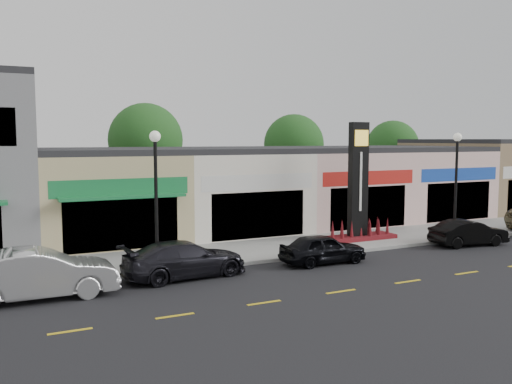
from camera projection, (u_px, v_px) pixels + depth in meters
ground at (359, 265)px, 22.84m from camera, size 120.00×120.00×0.00m
sidewalk at (306, 245)px, 26.72m from camera, size 52.00×4.30×0.15m
curb at (331, 254)px, 24.71m from camera, size 52.00×0.20×0.15m
shop_beige at (102, 193)px, 29.17m from camera, size 7.00×10.85×4.80m
shop_cream at (222, 188)px, 32.22m from camera, size 7.00×10.01×4.80m
shop_pink_w at (322, 184)px, 35.27m from camera, size 7.00×10.01×4.80m
shop_pink_e at (405, 180)px, 38.31m from camera, size 7.00×10.01×4.80m
shop_tan at (477, 174)px, 41.33m from camera, size 7.00×10.01×5.30m
tree_rear_west at (146, 140)px, 38.05m from camera, size 5.20×5.20×7.83m
tree_rear_mid at (294, 144)px, 43.30m from camera, size 4.80×4.80×7.29m
tree_rear_east at (392, 147)px, 47.67m from camera, size 4.60×4.60×6.94m
lamp_west_near at (156, 185)px, 21.26m from camera, size 0.44×0.44×5.47m
lamp_east_near at (456, 174)px, 28.21m from camera, size 0.44×0.44×5.47m
pylon_sign at (358, 198)px, 27.68m from camera, size 4.20×1.30×6.00m
car_white_van at (38, 274)px, 17.92m from camera, size 1.80×5.10×1.68m
car_dark_sedan at (185, 259)px, 20.76m from camera, size 2.41×5.01×1.41m
car_black_sedan at (323, 249)px, 23.07m from camera, size 1.59×3.80×1.28m
car_black_conv at (469, 233)px, 26.97m from camera, size 1.86×4.06×1.29m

